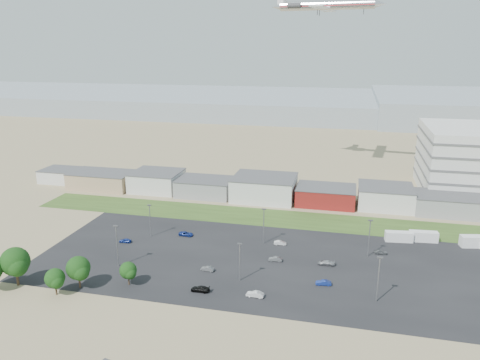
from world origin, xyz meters
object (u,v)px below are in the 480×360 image
(airliner, at_px, (327,5))
(parked_car_1, at_px, (323,283))
(parked_car_7, at_px, (275,259))
(parked_car_13, at_px, (255,294))
(box_trailer_a, at_px, (399,237))
(parked_car_3, at_px, (200,289))
(parked_car_5, at_px, (125,241))
(parked_car_11, at_px, (280,243))
(parked_car_9, at_px, (186,234))
(parked_car_4, at_px, (208,269))
(parked_car_12, at_px, (326,263))
(parked_car_8, at_px, (381,252))

(airliner, relative_size, parked_car_1, 12.66)
(parked_car_7, distance_m, parked_car_13, 18.79)
(box_trailer_a, bearing_deg, parked_car_3, -145.29)
(parked_car_5, height_order, parked_car_11, parked_car_5)
(parked_car_1, bearing_deg, parked_car_9, -123.24)
(box_trailer_a, distance_m, parked_car_4, 55.91)
(box_trailer_a, bearing_deg, airliner, 105.39)
(parked_car_12, bearing_deg, parked_car_7, -84.68)
(parked_car_8, distance_m, parked_car_11, 26.88)
(parked_car_4, relative_size, parked_car_12, 0.80)
(parked_car_5, distance_m, parked_car_9, 17.24)
(parked_car_12, xyz_separation_m, parked_car_13, (-14.27, -19.43, 0.03))
(parked_car_1, height_order, parked_car_11, parked_car_1)
(parked_car_5, relative_size, parked_car_7, 0.98)
(parked_car_3, xyz_separation_m, parked_car_5, (-29.08, 21.22, -0.05))
(parked_car_1, relative_size, parked_car_5, 1.06)
(parked_car_3, distance_m, parked_car_11, 32.73)
(parked_car_7, xyz_separation_m, parked_car_12, (12.82, 0.70, 0.05))
(airliner, height_order, parked_car_12, airliner)
(parked_car_5, distance_m, parked_car_8, 70.08)
(parked_car_5, bearing_deg, parked_car_1, 72.88)
(airliner, distance_m, parked_car_11, 104.44)
(parked_car_8, distance_m, parked_car_12, 16.97)
(parked_car_3, height_order, parked_car_4, parked_car_3)
(airliner, height_order, parked_car_13, airliner)
(parked_car_4, height_order, parked_car_13, parked_car_13)
(parked_car_11, bearing_deg, box_trailer_a, -76.25)
(parked_car_1, xyz_separation_m, parked_car_3, (-26.74, -9.44, 0.04))
(parked_car_8, bearing_deg, parked_car_5, 92.37)
(parked_car_1, distance_m, parked_car_4, 28.14)
(parked_car_5, distance_m, parked_car_12, 55.83)
(box_trailer_a, xyz_separation_m, parked_car_5, (-74.87, -18.80, -0.84))
(parked_car_7, bearing_deg, parked_car_4, -60.74)
(airliner, relative_size, parked_car_12, 10.72)
(airliner, height_order, parked_car_8, airliner)
(parked_car_5, relative_size, parked_car_13, 0.87)
(parked_car_4, distance_m, parked_car_8, 46.37)
(airliner, xyz_separation_m, parked_car_1, (8.51, -99.34, -68.13))
(airliner, bearing_deg, parked_car_8, -67.09)
(parked_car_3, bearing_deg, parked_car_12, 127.00)
(parked_car_9, xyz_separation_m, parked_car_11, (27.68, 0.00, -0.02))
(parked_car_13, bearing_deg, box_trailer_a, 142.39)
(parked_car_3, distance_m, parked_car_9, 32.96)
(parked_car_13, bearing_deg, airliner, 179.55)
(parked_car_3, bearing_deg, parked_car_1, 109.63)
(parked_car_1, relative_size, parked_car_4, 1.05)
(parked_car_7, bearing_deg, parked_car_3, -37.75)
(parked_car_7, relative_size, parked_car_13, 0.88)
(airliner, height_order, parked_car_9, airliner)
(parked_car_5, bearing_deg, airliner, 146.41)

